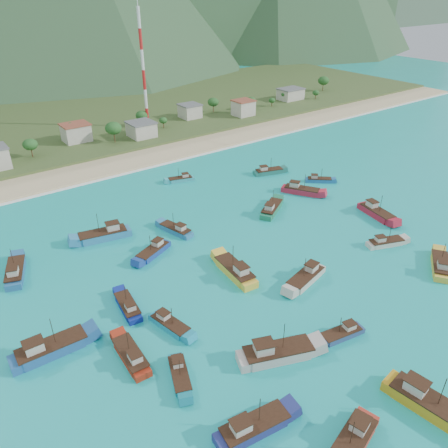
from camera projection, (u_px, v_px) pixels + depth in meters
ground at (262, 272)px, 95.43m from camera, size 600.00×600.00×0.00m
beach at (113, 165)px, 150.86m from camera, size 400.00×18.00×1.20m
land at (56, 124)px, 193.66m from camera, size 400.00×110.00×2.40m
surf_line at (124, 173)px, 144.19m from camera, size 400.00×2.50×0.08m
village at (96, 134)px, 166.04m from camera, size 215.96×23.42×7.59m
vegetation at (69, 136)px, 162.28m from camera, size 277.77×25.92×8.20m
radio_tower at (143, 70)px, 174.45m from camera, size 1.20×1.20×45.82m
boat_4 at (319, 180)px, 138.01m from camera, size 7.80×7.26×4.87m
boat_5 at (15, 272)px, 93.91m from camera, size 6.77×11.80×6.69m
boat_7 at (386, 243)px, 104.81m from camera, size 9.64×5.80×5.47m
boat_9 at (176, 230)px, 110.13m from camera, size 5.16×10.09×5.72m
boat_10 at (376, 213)px, 117.81m from camera, size 5.67×12.10×6.88m
boat_11 at (306, 278)px, 92.07m from camera, size 11.77×5.88×6.68m
boat_12 at (272, 209)px, 119.95m from camera, size 11.23×8.54×6.57m
boat_13 at (153, 252)px, 101.31m from camera, size 10.28×6.65×5.87m
boat_14 at (277, 353)px, 73.19m from camera, size 13.65×8.37×7.76m
boat_15 at (269, 172)px, 143.71m from camera, size 10.29×5.65×5.83m
boat_16 at (253, 428)px, 61.28m from camera, size 11.68×4.87×6.69m
boat_20 at (301, 191)px, 130.37m from camera, size 8.78×11.47×6.73m
boat_21 at (440, 266)px, 96.10m from camera, size 10.90×8.77×6.47m
boat_22 at (170, 325)px, 79.87m from camera, size 4.50×9.44×5.37m
boat_23 at (429, 405)px, 64.34m from camera, size 5.64×13.61×7.80m
boat_24 at (341, 334)px, 77.85m from camera, size 8.93×4.05×5.09m
boat_25 at (181, 180)px, 138.51m from camera, size 8.65×4.65×4.90m
boat_26 at (104, 235)px, 107.31m from camera, size 13.27×6.20×7.55m
boat_27 at (128, 307)px, 84.29m from camera, size 3.89×9.61×5.52m
boat_28 at (235, 271)px, 94.04m from camera, size 4.85×12.73×7.35m
boat_30 at (352, 443)px, 59.20m from camera, size 11.76×6.09×6.67m
boat_31 at (131, 356)px, 73.05m from camera, size 3.51×10.29×6.00m
boat_32 at (51, 349)px, 74.12m from camera, size 12.93×4.12×7.59m
boat_33 at (180, 375)px, 69.79m from camera, size 5.45×8.94×5.08m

